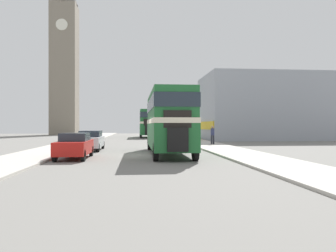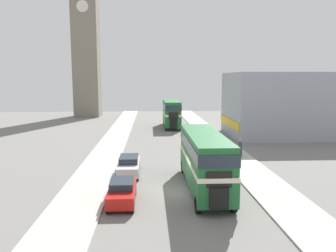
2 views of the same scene
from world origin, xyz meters
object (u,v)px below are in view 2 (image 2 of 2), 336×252
object	(u,v)px
bus_distant	(171,112)
car_parked_mid	(129,165)
double_decker_bus	(204,156)
bicycle_on_pavement	(216,138)
church_tower	(86,28)
car_parked_near	(122,192)
pedestrian_walking	(240,147)

from	to	relation	value
bus_distant	car_parked_mid	bearing A→B (deg)	-101.26
double_decker_bus	bicycle_on_pavement	bearing A→B (deg)	75.93
car_parked_mid	double_decker_bus	bearing A→B (deg)	-35.45
bicycle_on_pavement	church_tower	size ratio (longest dim) A/B	0.05
bus_distant	church_tower	size ratio (longest dim) A/B	0.26
car_parked_near	car_parked_mid	xyz separation A→B (m)	(0.04, 6.55, 0.02)
bus_distant	pedestrian_walking	world-z (taller)	bus_distant
car_parked_near	double_decker_bus	bearing A→B (deg)	22.96
double_decker_bus	bus_distant	xyz separation A→B (m)	(-0.28, 31.59, 0.18)
bus_distant	car_parked_near	world-z (taller)	bus_distant
car_parked_near	pedestrian_walking	world-z (taller)	pedestrian_walking
bus_distant	car_parked_mid	xyz separation A→B (m)	(-5.47, -27.49, -1.85)
bus_distant	bicycle_on_pavement	xyz separation A→B (m)	(4.90, -13.12, -2.16)
bus_distant	car_parked_mid	distance (m)	28.09
bicycle_on_pavement	church_tower	bearing A→B (deg)	125.51
double_decker_bus	pedestrian_walking	bearing A→B (deg)	60.42
bicycle_on_pavement	car_parked_mid	bearing A→B (deg)	-125.84
church_tower	bus_distant	bearing A→B (deg)	-46.00
car_parked_mid	church_tower	bearing A→B (deg)	104.41
double_decker_bus	bus_distant	distance (m)	31.59
bus_distant	car_parked_near	size ratio (longest dim) A/B	2.33
car_parked_near	pedestrian_walking	distance (m)	16.25
car_parked_near	bicycle_on_pavement	size ratio (longest dim) A/B	2.33
bus_distant	pedestrian_walking	distance (m)	22.94
car_parked_mid	car_parked_near	bearing A→B (deg)	-90.34
car_parked_near	car_parked_mid	distance (m)	6.55
bicycle_on_pavement	double_decker_bus	bearing A→B (deg)	-104.07
car_parked_near	church_tower	xyz separation A→B (m)	(-11.57, 51.73, 18.05)
double_decker_bus	car_parked_near	world-z (taller)	double_decker_bus
double_decker_bus	pedestrian_walking	world-z (taller)	double_decker_bus
bicycle_on_pavement	church_tower	xyz separation A→B (m)	(-21.98, 30.81, 18.34)
car_parked_mid	pedestrian_walking	size ratio (longest dim) A/B	2.53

